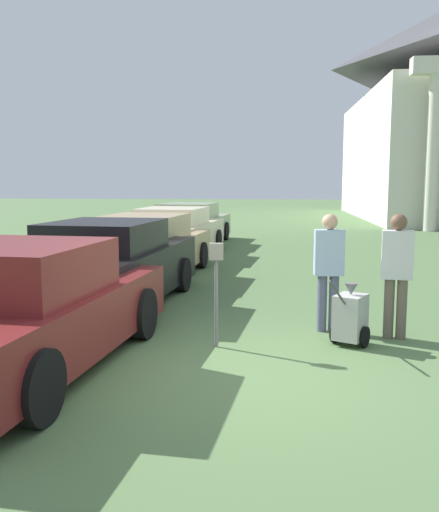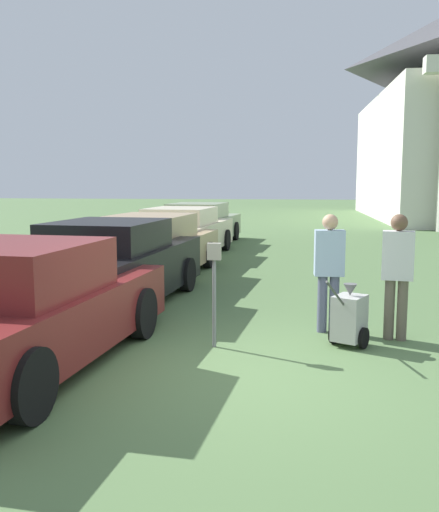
# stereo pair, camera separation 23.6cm
# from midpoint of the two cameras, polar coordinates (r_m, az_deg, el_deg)

# --- Properties ---
(ground_plane) EXTENTS (120.00, 120.00, 0.00)m
(ground_plane) POSITION_cam_midpoint_polar(r_m,az_deg,el_deg) (6.64, 0.96, -11.76)
(ground_plane) COLOR #517042
(parked_car_maroon) EXTENTS (2.40, 4.84, 1.49)m
(parked_car_maroon) POSITION_cam_midpoint_polar(r_m,az_deg,el_deg) (7.05, -19.75, -5.25)
(parked_car_maroon) COLOR maroon
(parked_car_maroon) RESTS_ON ground_plane
(parked_car_black) EXTENTS (2.41, 5.05, 1.51)m
(parked_car_black) POSITION_cam_midpoint_polar(r_m,az_deg,el_deg) (10.15, -11.70, -1.04)
(parked_car_black) COLOR black
(parked_car_black) RESTS_ON ground_plane
(parked_car_tan) EXTENTS (2.39, 5.35, 1.43)m
(parked_car_tan) POSITION_cam_midpoint_polar(r_m,az_deg,el_deg) (13.00, -7.88, 0.73)
(parked_car_tan) COLOR tan
(parked_car_tan) RESTS_ON ground_plane
(parked_car_cream) EXTENTS (2.46, 5.28, 1.42)m
(parked_car_cream) POSITION_cam_midpoint_polar(r_m,az_deg,el_deg) (16.58, -4.98, 2.27)
(parked_car_cream) COLOR beige
(parked_car_cream) RESTS_ON ground_plane
(parked_car_sage) EXTENTS (2.45, 5.35, 1.42)m
(parked_car_sage) POSITION_cam_midpoint_polar(r_m,az_deg,el_deg) (19.64, -3.36, 3.10)
(parked_car_sage) COLOR gray
(parked_car_sage) RESTS_ON ground_plane
(parking_meter) EXTENTS (0.18, 0.09, 1.39)m
(parking_meter) POSITION_cam_midpoint_polar(r_m,az_deg,el_deg) (7.45, -1.24, -1.93)
(parking_meter) COLOR slate
(parking_meter) RESTS_ON ground_plane
(person_worker) EXTENTS (0.43, 0.24, 1.72)m
(person_worker) POSITION_cam_midpoint_polar(r_m,az_deg,el_deg) (8.37, 10.08, -0.90)
(person_worker) COLOR #515670
(person_worker) RESTS_ON ground_plane
(person_supervisor) EXTENTS (0.45, 0.29, 1.75)m
(person_supervisor) POSITION_cam_midpoint_polar(r_m,az_deg,el_deg) (8.20, 16.53, -1.16)
(person_supervisor) COLOR #665B4C
(person_supervisor) RESTS_ON ground_plane
(equipment_cart) EXTENTS (0.65, 0.96, 1.00)m
(equipment_cart) POSITION_cam_midpoint_polar(r_m,az_deg,el_deg) (7.83, 12.09, -5.97)
(equipment_cart) COLOR #B2B2AD
(equipment_cart) RESTS_ON ground_plane
(church) EXTENTS (8.57, 18.25, 21.81)m
(church) POSITION_cam_midpoint_polar(r_m,az_deg,el_deg) (35.57, 20.86, 13.38)
(church) COLOR silver
(church) RESTS_ON ground_plane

